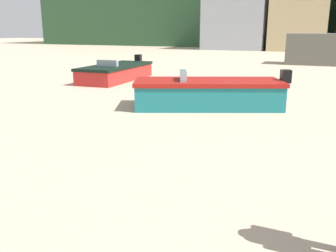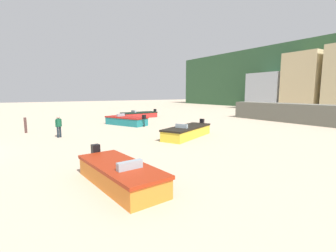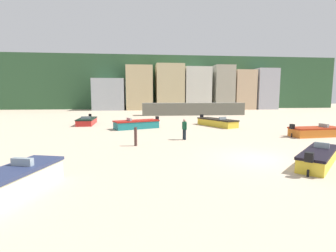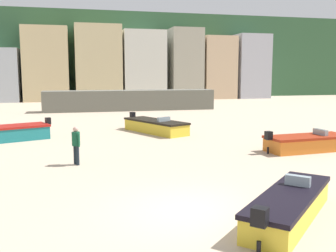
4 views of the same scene
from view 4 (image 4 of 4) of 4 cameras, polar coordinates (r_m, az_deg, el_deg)
The scene contains 14 objects.
ground_plane at distance 11.16m, azimuth 3.08°, elevation -12.27°, with size 160.00×160.00×0.00m, color tan.
headland_hill at distance 76.13m, azimuth -11.68°, elevation 9.69°, with size 90.00×32.00×13.21m, color #305636.
harbor_pier at distance 40.54m, azimuth -5.55°, elevation 3.79°, with size 17.54×2.40×2.08m, color #636458.
townhouse_left at distance 56.90m, azimuth -17.47°, elevation 8.64°, with size 5.98×5.53×10.11m, color #CEBA89.
townhouse_centre_left at distance 57.52m, azimuth -10.30°, elevation 9.08°, with size 6.38×6.72×10.55m, color #CDBD8E.
townhouse_centre at distance 58.07m, azimuth -3.79°, elevation 8.87°, with size 6.04×6.27×9.92m, color silver.
townhouse_centre_right at distance 59.13m, azimuth 2.40°, elevation 9.08°, with size 4.64×5.48×10.39m, color #A6A391.
townhouse_right at distance 61.05m, azimuth 6.97°, elevation 8.50°, with size 4.92×6.13×9.35m, color #D0B28D.
townhouse_far_right at distance 62.96m, azimuth 11.81°, elevation 8.56°, with size 5.05×5.59×9.76m, color #AFB3C2.
boat_yellow_0 at distance 25.18m, azimuth -1.87°, elevation -0.01°, with size 3.61×5.29×1.13m.
boat_orange_1 at distance 20.42m, azimuth 19.85°, elevation -2.36°, with size 4.61×1.94×1.09m.
boat_teal_3 at distance 23.88m, azimuth -22.61°, elevation -0.98°, with size 4.85×3.34×1.17m.
boat_yellow_5 at distance 10.83m, azimuth 17.43°, elevation -11.13°, with size 4.09×4.00×1.05m.
beach_walker_foreground at distance 16.64m, azimuth -13.39°, elevation -2.37°, with size 0.46×0.51×1.62m.
Camera 4 is at (-3.07, -10.02, 3.82)m, focal length 41.41 mm.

